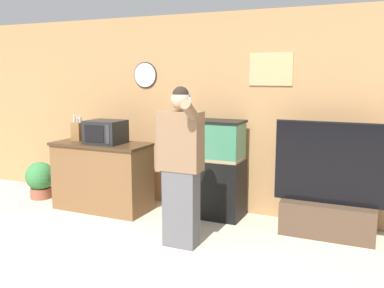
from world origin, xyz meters
TOP-DOWN VIEW (x-y plane):
  - wall_back_paneled at (-0.00, 2.56)m, footprint 10.00×0.08m
  - counter_island at (-1.28, 1.89)m, footprint 1.32×0.60m
  - microwave at (-1.19, 1.87)m, footprint 0.47×0.40m
  - knife_block at (-1.68, 1.90)m, footprint 0.14×0.10m
  - aquarium_on_stand at (0.17, 2.23)m, footprint 0.81×0.42m
  - tv_on_stand at (1.62, 2.13)m, footprint 1.24×0.40m
  - person_standing at (0.23, 1.19)m, footprint 0.53×0.40m
  - potted_plant at (-2.44, 1.95)m, footprint 0.42×0.42m

SIDE VIEW (x-z plane):
  - potted_plant at x=-2.44m, z-range 0.02..0.56m
  - tv_on_stand at x=1.62m, z-range -0.27..1.03m
  - counter_island at x=-1.28m, z-range 0.00..0.92m
  - aquarium_on_stand at x=0.17m, z-range 0.00..1.25m
  - person_standing at x=0.23m, z-range 0.04..1.73m
  - knife_block at x=-1.68m, z-range 0.87..1.23m
  - microwave at x=-1.19m, z-range 0.91..1.22m
  - wall_back_paneled at x=0.00m, z-range 0.00..2.60m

